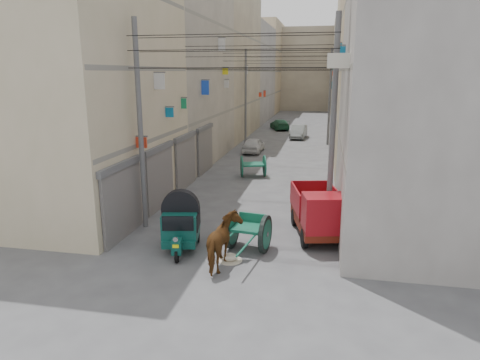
% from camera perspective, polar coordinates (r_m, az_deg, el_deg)
% --- Properties ---
extents(ground, '(140.00, 140.00, 0.00)m').
position_cam_1_polar(ground, '(11.55, -7.62, -17.55)').
color(ground, '#47474A').
rests_on(ground, ground).
extents(building_row_left, '(8.00, 62.00, 14.00)m').
position_cam_1_polar(building_row_left, '(44.84, -3.46, 14.65)').
color(building_row_left, '#C3B193').
rests_on(building_row_left, ground).
extents(building_row_right, '(8.00, 62.00, 14.00)m').
position_cam_1_polar(building_row_right, '(43.64, 17.97, 14.02)').
color(building_row_right, '#A29D97').
rests_on(building_row_right, ground).
extents(end_cap_building, '(22.00, 10.00, 13.00)m').
position_cam_1_polar(end_cap_building, '(75.33, 9.04, 14.32)').
color(end_cap_building, '#B0A58A').
rests_on(end_cap_building, ground).
extents(shutters_left, '(0.18, 14.40, 2.88)m').
position_cam_1_polar(shutters_left, '(21.42, -8.78, 1.71)').
color(shutters_left, '#47474B').
rests_on(shutters_left, ground).
extents(signboards, '(8.22, 40.52, 5.67)m').
position_cam_1_polar(signboards, '(31.21, 5.16, 9.28)').
color(signboards, red).
rests_on(signboards, ground).
extents(ac_units, '(0.70, 6.55, 3.35)m').
position_cam_1_polar(ac_units, '(16.99, 12.99, 18.50)').
color(ac_units, beige).
rests_on(ac_units, ground).
extents(utility_poles, '(7.40, 22.20, 8.00)m').
position_cam_1_polar(utility_poles, '(26.55, 4.10, 9.69)').
color(utility_poles, '#535456').
rests_on(utility_poles, ground).
extents(overhead_cables, '(7.40, 22.52, 1.12)m').
position_cam_1_polar(overhead_cables, '(23.90, 3.39, 15.85)').
color(overhead_cables, black).
rests_on(overhead_cables, ground).
extents(auto_rickshaw, '(1.61, 2.38, 1.62)m').
position_cam_1_polar(auto_rickshaw, '(15.13, -7.86, -5.64)').
color(auto_rickshaw, black).
rests_on(auto_rickshaw, ground).
extents(tonga_cart, '(1.53, 3.04, 1.32)m').
position_cam_1_polar(tonga_cart, '(14.96, 1.11, -6.85)').
color(tonga_cart, black).
rests_on(tonga_cart, ground).
extents(mini_truck, '(2.28, 3.71, 1.94)m').
position_cam_1_polar(mini_truck, '(16.03, 10.56, -4.71)').
color(mini_truck, black).
rests_on(mini_truck, ground).
extents(second_cart, '(1.73, 1.62, 1.26)m').
position_cam_1_polar(second_cart, '(25.43, 1.76, 1.95)').
color(second_cart, '#145941').
rests_on(second_cart, ground).
extents(feed_sack, '(0.50, 0.40, 0.25)m').
position_cam_1_polar(feed_sack, '(14.34, -1.32, -10.24)').
color(feed_sack, beige).
rests_on(feed_sack, ground).
extents(horse, '(0.92, 1.99, 1.67)m').
position_cam_1_polar(horse, '(13.65, -2.16, -8.31)').
color(horse, brown).
rests_on(horse, ground).
extents(distant_car_white, '(1.44, 3.43, 1.16)m').
position_cam_1_polar(distant_car_white, '(33.29, 1.81, 4.69)').
color(distant_car_white, silver).
rests_on(distant_car_white, ground).
extents(distant_car_grey, '(1.51, 3.80, 1.23)m').
position_cam_1_polar(distant_car_grey, '(40.97, 7.81, 6.40)').
color(distant_car_grey, slate).
rests_on(distant_car_grey, ground).
extents(distant_car_green, '(2.72, 4.11, 1.10)m').
position_cam_1_polar(distant_car_green, '(47.11, 5.32, 7.39)').
color(distant_car_green, '#1F5B39').
rests_on(distant_car_green, ground).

